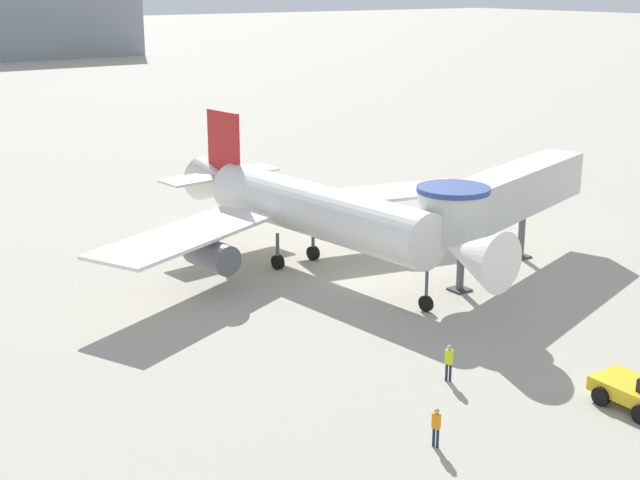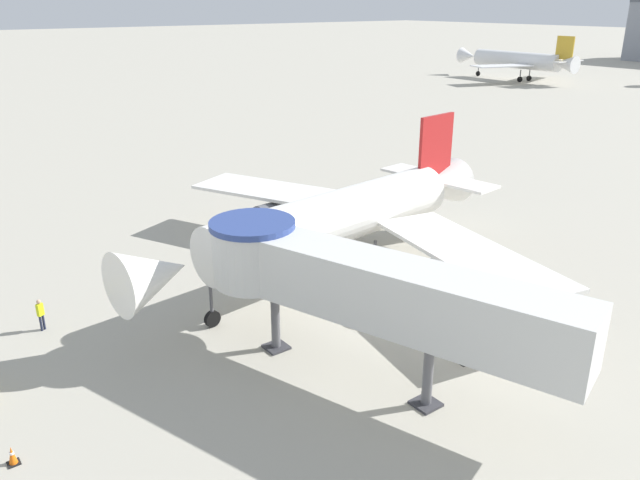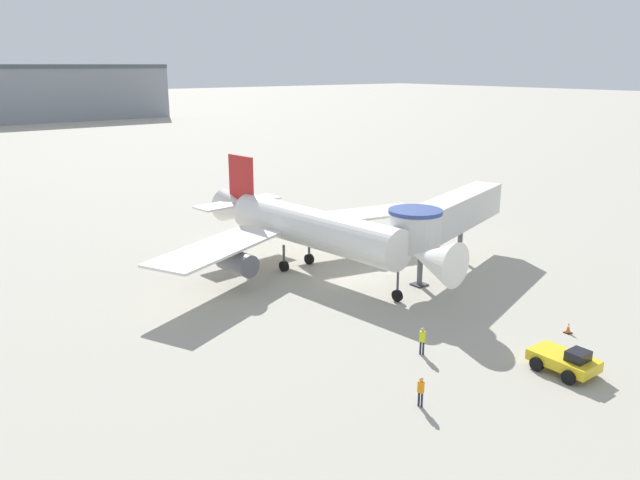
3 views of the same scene
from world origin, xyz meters
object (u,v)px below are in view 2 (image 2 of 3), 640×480
(traffic_cone_apron_front, at_px, (12,456))
(background_jet_gold_tail, at_px, (519,60))
(jet_bridge, at_px, (351,282))
(main_airplane, at_px, (341,218))
(ground_crew_marshaller, at_px, (41,313))
(traffic_cone_starboard_wing, at_px, (464,358))

(traffic_cone_apron_front, distance_m, background_jet_gold_tail, 131.49)
(jet_bridge, bearing_deg, main_airplane, 125.11)
(ground_crew_marshaller, bearing_deg, jet_bridge, 101.05)
(jet_bridge, xyz_separation_m, ground_crew_marshaller, (-12.94, -10.08, -3.73))
(jet_bridge, distance_m, background_jet_gold_tail, 121.21)
(traffic_cone_apron_front, bearing_deg, main_airplane, 106.45)
(main_airplane, bearing_deg, jet_bridge, -43.29)
(main_airplane, height_order, traffic_cone_starboard_wing, main_airplane)
(main_airplane, xyz_separation_m, traffic_cone_apron_front, (6.04, -20.44, -3.45))
(traffic_cone_apron_front, height_order, ground_crew_marshaller, ground_crew_marshaller)
(traffic_cone_starboard_wing, bearing_deg, traffic_cone_apron_front, -106.43)
(ground_crew_marshaller, height_order, background_jet_gold_tail, background_jet_gold_tail)
(traffic_cone_starboard_wing, xyz_separation_m, ground_crew_marshaller, (-15.45, -15.05, 0.69))
(traffic_cone_starboard_wing, distance_m, traffic_cone_apron_front, 19.47)
(traffic_cone_starboard_wing, height_order, ground_crew_marshaller, ground_crew_marshaller)
(jet_bridge, bearing_deg, background_jet_gold_tail, 104.92)
(traffic_cone_starboard_wing, distance_m, ground_crew_marshaller, 21.58)
(main_airplane, relative_size, ground_crew_marshaller, 16.61)
(jet_bridge, height_order, background_jet_gold_tail, background_jet_gold_tail)
(main_airplane, relative_size, background_jet_gold_tail, 0.98)
(traffic_cone_apron_front, bearing_deg, jet_bridge, 77.64)
(ground_crew_marshaller, xyz_separation_m, background_jet_gold_tail, (-53.25, 111.63, 3.25))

